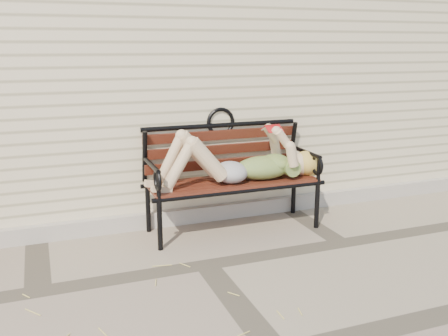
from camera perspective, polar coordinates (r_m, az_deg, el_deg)
name	(u,v)px	position (r m, az deg, el deg)	size (l,w,h in m)	color
ground	(206,265)	(4.01, -2.03, -10.99)	(80.00, 80.00, 0.00)	gray
house_wall	(130,60)	(6.55, -10.74, 12.05)	(8.00, 4.00, 3.00)	beige
foundation_strip	(174,217)	(4.84, -5.72, -5.60)	(8.00, 0.10, 0.15)	#A8A297
garden_bench	(229,163)	(4.64, 0.62, 0.63)	(1.71, 0.68, 1.11)	black
reading_woman	(236,162)	(4.51, 1.41, 0.73)	(1.62, 0.37, 0.51)	#093C45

